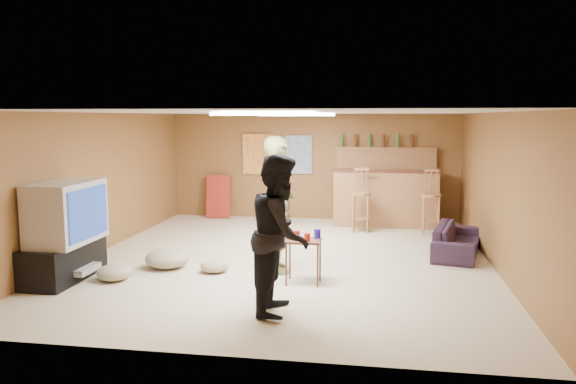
# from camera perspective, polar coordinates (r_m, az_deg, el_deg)

# --- Properties ---
(ground) EXTENTS (7.00, 7.00, 0.00)m
(ground) POSITION_cam_1_polar(r_m,az_deg,el_deg) (8.52, -0.22, -6.86)
(ground) COLOR #C5B696
(ground) RESTS_ON ground
(ceiling) EXTENTS (6.00, 7.00, 0.02)m
(ceiling) POSITION_cam_1_polar(r_m,az_deg,el_deg) (8.25, -0.22, 8.11)
(ceiling) COLOR silver
(ceiling) RESTS_ON ground
(wall_back) EXTENTS (6.00, 0.02, 2.20)m
(wall_back) POSITION_cam_1_polar(r_m,az_deg,el_deg) (11.76, 2.56, 2.59)
(wall_back) COLOR brown
(wall_back) RESTS_ON ground
(wall_front) EXTENTS (6.00, 0.02, 2.20)m
(wall_front) POSITION_cam_1_polar(r_m,az_deg,el_deg) (4.94, -6.87, -4.47)
(wall_front) COLOR brown
(wall_front) RESTS_ON ground
(wall_left) EXTENTS (0.02, 7.00, 2.20)m
(wall_left) POSITION_cam_1_polar(r_m,az_deg,el_deg) (9.28, -18.81, 0.84)
(wall_left) COLOR brown
(wall_left) RESTS_ON ground
(wall_right) EXTENTS (0.02, 7.00, 2.20)m
(wall_right) POSITION_cam_1_polar(r_m,az_deg,el_deg) (8.37, 20.49, 0.07)
(wall_right) COLOR brown
(wall_right) RESTS_ON ground
(tv_stand) EXTENTS (0.55, 1.30, 0.50)m
(tv_stand) POSITION_cam_1_polar(r_m,az_deg,el_deg) (8.01, -21.81, -6.51)
(tv_stand) COLOR black
(tv_stand) RESTS_ON ground
(dvd_box) EXTENTS (0.35, 0.50, 0.08)m
(dvd_box) POSITION_cam_1_polar(r_m,az_deg,el_deg) (7.92, -20.40, -7.34)
(dvd_box) COLOR #B2B2B7
(dvd_box) RESTS_ON tv_stand
(tv_body) EXTENTS (0.60, 1.10, 0.80)m
(tv_body) POSITION_cam_1_polar(r_m,az_deg,el_deg) (7.85, -21.60, -1.94)
(tv_body) COLOR #B2B2B7
(tv_body) RESTS_ON tv_stand
(tv_screen) EXTENTS (0.02, 0.95, 0.65)m
(tv_screen) POSITION_cam_1_polar(r_m,az_deg,el_deg) (7.69, -19.62, -2.03)
(tv_screen) COLOR navy
(tv_screen) RESTS_ON tv_body
(bar_counter) EXTENTS (2.00, 0.60, 1.10)m
(bar_counter) POSITION_cam_1_polar(r_m,az_deg,el_deg) (11.20, 9.86, -0.60)
(bar_counter) COLOR #976037
(bar_counter) RESTS_ON ground
(bar_lip) EXTENTS (2.10, 0.12, 0.05)m
(bar_lip) POSITION_cam_1_polar(r_m,az_deg,el_deg) (10.89, 9.94, 2.08)
(bar_lip) COLOR #472016
(bar_lip) RESTS_ON bar_counter
(bar_shelf) EXTENTS (2.00, 0.18, 0.05)m
(bar_shelf) POSITION_cam_1_polar(r_m,az_deg,el_deg) (11.56, 9.94, 4.38)
(bar_shelf) COLOR #976037
(bar_shelf) RESTS_ON bar_backing
(bar_backing) EXTENTS (2.00, 0.14, 0.60)m
(bar_backing) POSITION_cam_1_polar(r_m,az_deg,el_deg) (11.60, 9.91, 2.91)
(bar_backing) COLOR #976037
(bar_backing) RESTS_ON bar_counter
(poster_left) EXTENTS (0.60, 0.03, 0.85)m
(poster_left) POSITION_cam_1_polar(r_m,az_deg,el_deg) (11.90, -3.21, 3.85)
(poster_left) COLOR #BF3F26
(poster_left) RESTS_ON wall_back
(poster_right) EXTENTS (0.55, 0.03, 0.80)m
(poster_right) POSITION_cam_1_polar(r_m,az_deg,el_deg) (11.74, 1.09, 3.81)
(poster_right) COLOR #334C99
(poster_right) RESTS_ON wall_back
(folding_chair_stack) EXTENTS (0.50, 0.26, 0.91)m
(folding_chair_stack) POSITION_cam_1_polar(r_m,az_deg,el_deg) (12.04, -7.07, -0.46)
(folding_chair_stack) COLOR #AE2920
(folding_chair_stack) RESTS_ON ground
(ceiling_panel_front) EXTENTS (1.20, 0.60, 0.04)m
(ceiling_panel_front) POSITION_cam_1_polar(r_m,az_deg,el_deg) (6.77, -2.31, 7.95)
(ceiling_panel_front) COLOR white
(ceiling_panel_front) RESTS_ON ceiling
(ceiling_panel_back) EXTENTS (1.20, 0.60, 0.04)m
(ceiling_panel_back) POSITION_cam_1_polar(r_m,az_deg,el_deg) (9.44, 0.98, 7.86)
(ceiling_panel_back) COLOR white
(ceiling_panel_back) RESTS_ON ceiling
(person_olive) EXTENTS (0.68, 0.81, 1.88)m
(person_olive) POSITION_cam_1_polar(r_m,az_deg,el_deg) (7.72, -0.96, -1.26)
(person_olive) COLOR brown
(person_olive) RESTS_ON ground
(person_black) EXTENTS (0.66, 0.85, 1.74)m
(person_black) POSITION_cam_1_polar(r_m,az_deg,el_deg) (6.11, -0.78, -4.28)
(person_black) COLOR black
(person_black) RESTS_ON ground
(sofa) EXTENTS (0.95, 1.68, 0.46)m
(sofa) POSITION_cam_1_polar(r_m,az_deg,el_deg) (9.15, 16.81, -4.69)
(sofa) COLOR black
(sofa) RESTS_ON ground
(tray_table) EXTENTS (0.44, 0.35, 0.58)m
(tray_table) POSITION_cam_1_polar(r_m,az_deg,el_deg) (7.27, 1.58, -7.07)
(tray_table) COLOR #472016
(tray_table) RESTS_ON ground
(cup_red_near) EXTENTS (0.10, 0.10, 0.10)m
(cup_red_near) POSITION_cam_1_polar(r_m,az_deg,el_deg) (7.25, 0.93, -4.34)
(cup_red_near) COLOR #B51A0C
(cup_red_near) RESTS_ON tray_table
(cup_red_far) EXTENTS (0.08, 0.08, 0.11)m
(cup_red_far) POSITION_cam_1_polar(r_m,az_deg,el_deg) (7.10, 1.95, -4.60)
(cup_red_far) COLOR #B51A0C
(cup_red_far) RESTS_ON tray_table
(cup_blue) EXTENTS (0.09, 0.09, 0.12)m
(cup_blue) POSITION_cam_1_polar(r_m,az_deg,el_deg) (7.27, 3.00, -4.25)
(cup_blue) COLOR #1D1592
(cup_blue) RESTS_ON tray_table
(bar_stool_left) EXTENTS (0.38, 0.38, 1.13)m
(bar_stool_left) POSITION_cam_1_polar(r_m,az_deg,el_deg) (10.54, 7.42, -0.97)
(bar_stool_left) COLOR #976037
(bar_stool_left) RESTS_ON ground
(bar_stool_right) EXTENTS (0.42, 0.42, 1.08)m
(bar_stool_right) POSITION_cam_1_polar(r_m,az_deg,el_deg) (10.54, 14.33, -1.29)
(bar_stool_right) COLOR #976037
(bar_stool_right) RESTS_ON ground
(cushion_near_tv) EXTENTS (0.77, 0.77, 0.28)m
(cushion_near_tv) POSITION_cam_1_polar(r_m,az_deg,el_deg) (8.21, -12.15, -6.58)
(cushion_near_tv) COLOR gray
(cushion_near_tv) RESTS_ON ground
(cushion_mid) EXTENTS (0.49, 0.49, 0.18)m
(cushion_mid) POSITION_cam_1_polar(r_m,az_deg,el_deg) (7.89, -7.48, -7.45)
(cushion_mid) COLOR gray
(cushion_mid) RESTS_ON ground
(cushion_far) EXTENTS (0.50, 0.50, 0.21)m
(cushion_far) POSITION_cam_1_polar(r_m,az_deg,el_deg) (7.79, -17.23, -7.82)
(cushion_far) COLOR gray
(cushion_far) RESTS_ON ground
(bottle_row) EXTENTS (1.48, 0.08, 0.26)m
(bottle_row) POSITION_cam_1_polar(r_m,az_deg,el_deg) (11.53, 8.97, 5.16)
(bottle_row) COLOR #3F7233
(bottle_row) RESTS_ON bar_shelf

